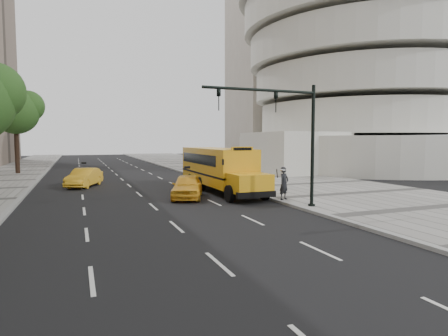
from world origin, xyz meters
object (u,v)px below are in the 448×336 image
object	(u,v)px
pedestrian	(284,183)
traffic_signal	(289,130)
tree_c	(16,111)
school_bus	(218,166)
taxi_near	(187,186)
taxi_far	(84,178)

from	to	relation	value
pedestrian	traffic_signal	bearing A→B (deg)	-140.13
tree_c	pedestrian	distance (m)	30.63
school_bus	traffic_signal	xyz separation A→B (m)	(0.69, -8.33, 2.33)
taxi_near	traffic_signal	world-z (taller)	traffic_signal
taxi_near	traffic_signal	xyz separation A→B (m)	(3.65, -5.87, 3.35)
taxi_far	pedestrian	xyz separation A→B (m)	(10.60, -11.86, 0.39)
pedestrian	school_bus	bearing A→B (deg)	82.50
taxi_near	tree_c	bearing A→B (deg)	139.18
taxi_far	traffic_signal	xyz separation A→B (m)	(9.48, -14.19, 3.38)
taxi_far	taxi_near	bearing A→B (deg)	-32.92
tree_c	taxi_near	bearing A→B (deg)	-60.97
taxi_near	traffic_signal	distance (m)	7.68
tree_c	taxi_far	bearing A→B (deg)	-65.11
tree_c	traffic_signal	xyz separation A→B (m)	(15.60, -27.40, -2.44)
tree_c	taxi_far	xyz separation A→B (m)	(6.13, -13.21, -5.82)
tree_c	traffic_signal	distance (m)	31.63
pedestrian	traffic_signal	world-z (taller)	traffic_signal
tree_c	school_bus	xyz separation A→B (m)	(14.91, -19.07, -4.77)
tree_c	traffic_signal	world-z (taller)	tree_c
taxi_near	pedestrian	size ratio (longest dim) A/B	2.29
school_bus	pedestrian	size ratio (longest dim) A/B	6.11
pedestrian	taxi_far	bearing A→B (deg)	107.44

